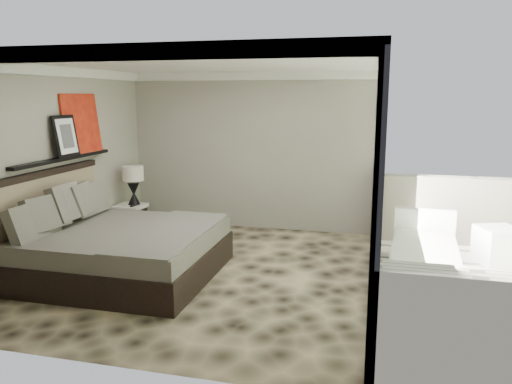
% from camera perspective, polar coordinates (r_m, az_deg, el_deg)
% --- Properties ---
extents(floor, '(5.00, 5.00, 0.00)m').
position_cam_1_polar(floor, '(6.99, -5.68, -9.14)').
color(floor, black).
rests_on(floor, ground).
extents(ceiling, '(4.50, 5.00, 0.02)m').
position_cam_1_polar(ceiling, '(6.58, -6.16, 14.34)').
color(ceiling, silver).
rests_on(ceiling, back_wall).
extents(back_wall, '(4.50, 0.02, 2.80)m').
position_cam_1_polar(back_wall, '(9.00, -0.48, 4.61)').
color(back_wall, gray).
rests_on(back_wall, floor).
extents(left_wall, '(0.02, 5.00, 2.80)m').
position_cam_1_polar(left_wall, '(7.70, -21.81, 2.75)').
color(left_wall, gray).
rests_on(left_wall, floor).
extents(glass_wall, '(0.08, 5.00, 2.80)m').
position_cam_1_polar(glass_wall, '(6.25, 13.89, 1.47)').
color(glass_wall, white).
rests_on(glass_wall, floor).
extents(terrace_slab, '(3.00, 5.00, 0.12)m').
position_cam_1_polar(terrace_slab, '(6.80, 26.29, -11.38)').
color(terrace_slab, beige).
rests_on(terrace_slab, ground).
extents(picture_ledge, '(0.12, 2.20, 0.05)m').
position_cam_1_polar(picture_ledge, '(7.73, -21.07, 3.58)').
color(picture_ledge, black).
rests_on(picture_ledge, left_wall).
extents(bed, '(2.40, 2.31, 1.33)m').
position_cam_1_polar(bed, '(7.01, -15.48, -6.10)').
color(bed, black).
rests_on(bed, floor).
extents(nightstand, '(0.64, 0.64, 0.48)m').
position_cam_1_polar(nightstand, '(9.05, -14.13, -3.15)').
color(nightstand, black).
rests_on(nightstand, floor).
extents(table_lamp, '(0.37, 0.37, 0.68)m').
position_cam_1_polar(table_lamp, '(8.93, -13.86, 1.34)').
color(table_lamp, black).
rests_on(table_lamp, nightstand).
extents(abstract_canvas, '(0.13, 0.90, 0.90)m').
position_cam_1_polar(abstract_canvas, '(8.11, -19.35, 7.38)').
color(abstract_canvas, '#C33910').
rests_on(abstract_canvas, picture_ledge).
extents(framed_print, '(0.11, 0.50, 0.60)m').
position_cam_1_polar(framed_print, '(7.69, -20.93, 5.99)').
color(framed_print, black).
rests_on(framed_print, picture_ledge).
extents(ottoman, '(0.68, 0.68, 0.53)m').
position_cam_1_polar(ottoman, '(8.04, 25.90, -5.52)').
color(ottoman, white).
rests_on(ottoman, terrace_slab).
extents(lounger, '(1.00, 1.84, 0.70)m').
position_cam_1_polar(lounger, '(7.36, 18.65, -6.84)').
color(lounger, white).
rests_on(lounger, terrace_slab).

